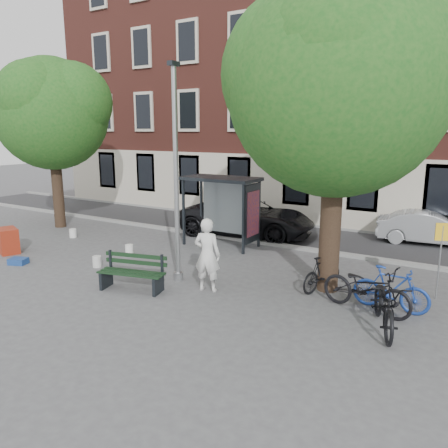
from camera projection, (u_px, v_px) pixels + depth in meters
ground at (179, 280)px, 12.85m from camera, size 90.00×90.00×0.00m
road at (278, 233)px, 18.70m from camera, size 40.00×4.00×0.01m
curb_near at (256, 242)px, 17.01m from camera, size 40.00×0.25×0.12m
curb_far at (295, 223)px, 20.35m from camera, size 40.00×0.25×0.12m
building_row at (330, 76)px, 22.23m from camera, size 30.00×8.00×14.00m
lamppost at (176, 186)px, 12.27m from camera, size 0.28×0.35×6.11m
tree_right at (337, 77)px, 10.79m from camera, size 5.76×5.60×8.20m
tree_left at (49, 109)px, 18.73m from camera, size 5.18×4.86×7.40m
bus_shelter at (231, 196)px, 16.19m from camera, size 2.85×1.45×2.62m
painter at (207, 255)px, 11.81m from camera, size 0.82×0.62×2.03m
bench at (132, 274)px, 11.99m from camera, size 1.95×1.04×0.96m
bike_a at (366, 288)px, 10.51m from camera, size 2.37×1.23×1.18m
bike_b at (391, 289)px, 10.58m from camera, size 1.84×0.57×1.10m
bike_c at (385, 304)px, 9.54m from camera, size 1.52×2.38×1.18m
bike_d at (322, 273)px, 11.93m from camera, size 0.93×1.72×1.00m
car_dark at (247, 217)px, 18.19m from camera, size 5.86×3.31×1.54m
car_silver at (429, 228)px, 16.82m from camera, size 3.98×1.85×1.26m
red_stand at (8, 241)px, 15.61m from camera, size 1.06×0.89×0.90m
blue_crate at (18, 261)px, 14.35m from camera, size 0.66×0.57×0.20m
bucket_a at (97, 262)px, 14.04m from camera, size 0.32×0.32×0.36m
bucket_b at (129, 250)px, 15.44m from camera, size 0.29×0.29×0.36m
bucket_c at (73, 233)px, 17.91m from camera, size 0.35×0.35×0.36m
notice_sign at (441, 244)px, 11.10m from camera, size 0.34×0.16×2.03m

